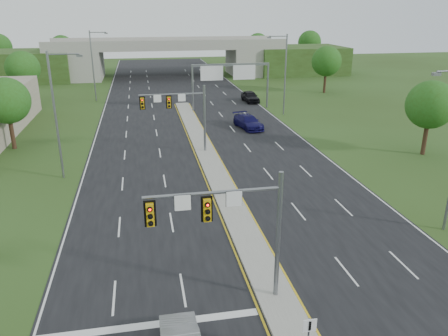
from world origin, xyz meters
The scene contains 21 objects.
ground centered at (0.00, 0.00, 0.00)m, with size 240.00×240.00×0.00m, color #2C4017.
road centered at (0.00, 35.00, 0.01)m, with size 24.00×160.00×0.02m, color black.
median centered at (0.00, 23.00, 0.10)m, with size 2.00×54.00×0.16m, color gray.
lane_markings centered at (-0.60, 28.91, 0.02)m, with size 23.72×160.00×0.01m.
signal_mast_near centered at (-2.26, -0.07, 4.73)m, with size 6.62×0.60×7.00m.
signal_mast_far centered at (-2.26, 24.93, 4.73)m, with size 6.62×0.60×7.00m.
keep_right_sign centered at (0.00, -4.53, 1.52)m, with size 0.60×0.13×2.20m.
sign_gantry centered at (6.68, 44.92, 5.24)m, with size 11.58×0.44×6.67m.
overpass centered at (0.00, 80.00, 3.55)m, with size 80.00×14.00×8.10m.
lightpole_l_mid centered at (-13.30, 20.00, 6.10)m, with size 2.85×0.25×11.00m.
lightpole_l_far centered at (-13.30, 55.00, 6.10)m, with size 2.85×0.25×11.00m.
lightpole_r_far centered at (13.30, 40.00, 6.10)m, with size 2.85×0.25×11.00m.
tree_l_near centered at (-20.00, 30.00, 5.18)m, with size 4.80×4.80×7.60m.
tree_l_mid centered at (-24.00, 55.00, 5.51)m, with size 5.20×5.20×8.12m.
tree_r_near centered at (22.00, 20.00, 5.18)m, with size 4.80×4.80×7.60m.
tree_r_mid centered at (26.00, 55.00, 5.51)m, with size 5.20×5.20×8.12m.
tree_back_b centered at (-24.00, 94.00, 5.51)m, with size 5.60×5.60×8.32m.
tree_back_c centered at (24.00, 94.00, 5.51)m, with size 5.60×5.60×8.32m.
tree_back_d centered at (38.00, 94.00, 5.84)m, with size 6.00×6.00×8.85m.
car_far_b centered at (6.74, 33.50, 0.84)m, with size 2.29×5.64×1.64m, color #0D0B42.
car_far_c centered at (11.00, 49.51, 0.88)m, with size 2.03×5.05×1.72m, color black.
Camera 1 is at (-6.22, -18.28, 14.20)m, focal length 35.00 mm.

